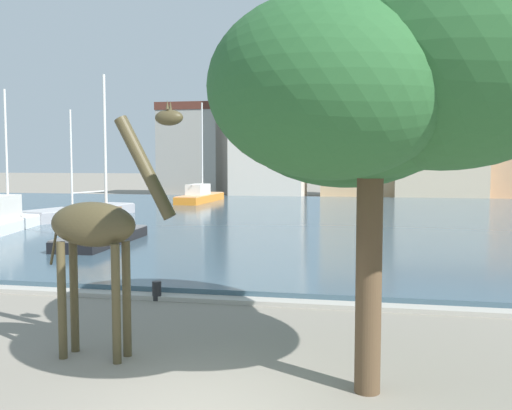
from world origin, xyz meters
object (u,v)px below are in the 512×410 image
Objects in this scene: sailboat_white at (8,222)px; sailboat_black at (106,235)px; sailboat_orange at (203,197)px; mooring_bollard at (157,291)px; shade_tree at (379,79)px; sailboat_grey at (70,215)px; giraffe_statue at (100,229)px.

sailboat_black is (6.81, -3.27, -0.06)m from sailboat_white.
mooring_bollard is at bearing -75.55° from sailboat_orange.
sailboat_grey is at bearing 128.96° from shade_tree.
sailboat_black is (-5.92, 12.42, -1.82)m from giraffe_statue.
sailboat_white reaches higher than giraffe_statue.
sailboat_black is at bearing -25.65° from sailboat_white.
mooring_bollard is (-5.56, 4.74, -4.67)m from shade_tree.
sailboat_grey reaches higher than mooring_bollard.
sailboat_black reaches higher than sailboat_white.
sailboat_grey is 19.00× the size of mooring_bollard.
sailboat_black reaches higher than shade_tree.
shade_tree is at bearing -49.65° from sailboat_black.
sailboat_grey is 1.06× the size of sailboat_orange.
sailboat_grey is 10.85m from sailboat_black.
mooring_bollard is (5.30, -8.04, -0.32)m from sailboat_black.
sailboat_black is at bearing 130.35° from shade_tree.
sailboat_orange reaches higher than sailboat_black.
giraffe_statue is 37.57m from sailboat_orange.
sailboat_orange is at bearing 104.45° from mooring_bollard.
shade_tree is 8.66m from mooring_bollard.
sailboat_orange is at bearing 103.69° from giraffe_statue.
sailboat_black is 14.34× the size of mooring_bollard.
shade_tree is (10.86, -12.78, 4.34)m from sailboat_black.
sailboat_black reaches higher than sailboat_grey.
shade_tree is at bearing -69.42° from sailboat_orange.
mooring_bollard is at bearing -56.60° from sailboat_black.
sailboat_orange reaches higher than giraffe_statue.
sailboat_white is (-12.73, 15.69, -1.76)m from giraffe_statue.
sailboat_white reaches higher than sailboat_grey.
sailboat_orange is at bearing 110.58° from shade_tree.
sailboat_orange reaches higher than mooring_bollard.
giraffe_statue is 24.57m from sailboat_grey.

